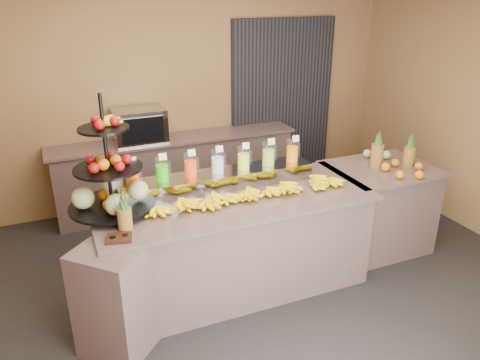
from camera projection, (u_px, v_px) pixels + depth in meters
ground at (248, 303)px, 4.27m from camera, size 6.00×6.00×0.00m
room_envelope at (233, 80)px, 4.29m from camera, size 6.04×5.02×2.82m
buffet_counter at (225, 248)px, 4.27m from camera, size 2.75×1.25×0.93m
right_counter at (377, 207)px, 5.04m from camera, size 1.08×0.88×0.93m
back_ledge at (177, 172)px, 6.01m from camera, size 3.10×0.55×0.93m
pitcher_tray at (218, 180)px, 4.36m from camera, size 1.85×0.30×0.15m
juice_pitcher_orange_a at (132, 175)px, 4.01m from camera, size 0.12×0.12×0.29m
juice_pitcher_green at (162, 171)px, 4.11m from camera, size 0.12×0.12×0.29m
juice_pitcher_orange_b at (190, 167)px, 4.20m from camera, size 0.12×0.12×0.29m
juice_pitcher_milk at (218, 163)px, 4.29m from camera, size 0.12×0.12×0.29m
juice_pitcher_lemon at (244, 159)px, 4.39m from camera, size 0.12×0.12×0.28m
juice_pitcher_lime at (268, 155)px, 4.48m from camera, size 0.12×0.12×0.29m
juice_pitcher_orange_c at (292, 152)px, 4.57m from camera, size 0.12×0.12×0.29m
banana_heap at (249, 191)px, 4.15m from camera, size 1.85×0.17×0.15m
fruit_stand at (116, 183)px, 3.84m from camera, size 0.78×0.78×1.00m
condiment_caddy at (119, 238)px, 3.48m from camera, size 0.21×0.18×0.03m
pineapple_left_a at (125, 216)px, 3.56m from camera, size 0.11×0.11×0.35m
pineapple_left_b at (130, 179)px, 4.20m from camera, size 0.12×0.12×0.38m
right_fruit_pile at (398, 163)px, 4.77m from camera, size 0.46×0.44×0.24m
oven_warmer at (139, 126)px, 5.59m from camera, size 0.61×0.43×0.41m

